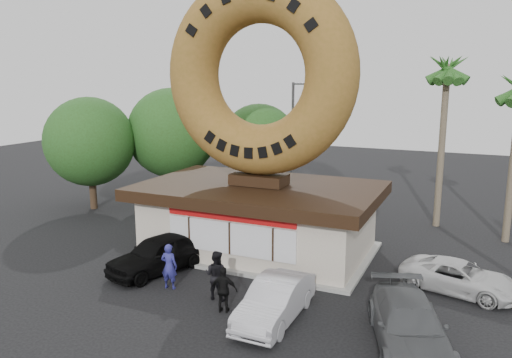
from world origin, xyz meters
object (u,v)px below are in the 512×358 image
at_px(giant_donut, 259,75).
at_px(person_right, 224,290).
at_px(donut_shop, 259,216).
at_px(car_black, 158,254).
at_px(person_left, 169,266).
at_px(street_lamp, 295,136).
at_px(car_silver, 275,300).
at_px(car_white, 460,277).
at_px(person_center, 216,275).
at_px(car_grey, 409,325).

relative_size(giant_donut, person_right, 5.44).
relative_size(donut_shop, car_black, 2.41).
xyz_separation_m(donut_shop, person_left, (-1.46, -5.50, -0.84)).
distance_m(street_lamp, person_right, 17.18).
distance_m(car_silver, car_white, 7.66).
height_order(street_lamp, person_center, street_lamp).
bearing_deg(person_right, street_lamp, -92.65).
distance_m(person_right, car_grey, 6.37).
height_order(giant_donut, car_grey, giant_donut).
xyz_separation_m(street_lamp, person_center, (2.56, -15.58, -3.53)).
distance_m(giant_donut, street_lamp, 10.90).
distance_m(car_black, car_silver, 6.62).
bearing_deg(person_left, car_grey, 167.32).
relative_size(person_right, car_grey, 0.33).
xyz_separation_m(person_left, car_silver, (4.84, -0.74, -0.20)).
distance_m(car_black, car_grey, 10.96).
distance_m(car_grey, car_white, 5.23).
relative_size(person_right, car_white, 0.38).
distance_m(donut_shop, car_grey, 10.08).
bearing_deg(street_lamp, giant_donut, -79.49).
distance_m(donut_shop, car_black, 5.20).
xyz_separation_m(giant_donut, car_grey, (7.85, -6.25, -7.65)).
height_order(person_right, car_grey, person_right).
height_order(giant_donut, person_right, giant_donut).
relative_size(person_center, person_right, 1.12).
distance_m(person_right, car_black, 4.94).
bearing_deg(car_grey, person_left, 157.19).
bearing_deg(car_white, person_center, 131.86).
height_order(person_right, car_silver, person_right).
bearing_deg(street_lamp, person_left, -88.54).
bearing_deg(person_left, street_lamp, -96.76).
bearing_deg(car_grey, street_lamp, 102.52).
height_order(person_left, car_silver, person_left).
relative_size(giant_donut, car_black, 1.98).
height_order(car_grey, car_white, car_grey).
bearing_deg(car_white, donut_shop, 96.90).
bearing_deg(car_white, person_left, 126.50).
bearing_deg(person_right, car_grey, 167.76).
distance_m(donut_shop, car_white, 9.24).
xyz_separation_m(donut_shop, car_grey, (7.85, -6.23, -1.02)).
height_order(donut_shop, person_center, donut_shop).
height_order(person_center, person_right, person_center).
distance_m(giant_donut, person_right, 10.05).
bearing_deg(car_black, giant_donut, 73.42).
distance_m(street_lamp, car_black, 14.72).
bearing_deg(person_right, car_silver, 171.80).
bearing_deg(person_left, car_white, -165.81).
bearing_deg(car_black, street_lamp, 103.84).
xyz_separation_m(person_left, car_white, (10.56, 4.36, -0.31)).
height_order(person_right, car_white, person_right).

